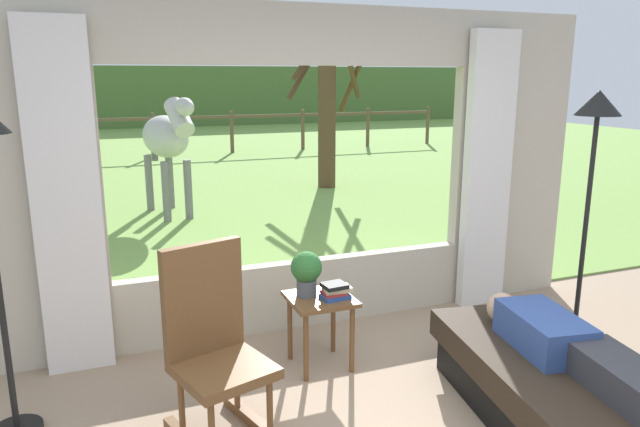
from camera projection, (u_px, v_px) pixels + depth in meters
The scene contains 15 objects.
back_wall_with_window at pixel (299, 176), 4.62m from camera, with size 5.20×0.12×2.55m.
curtain_panel_left at pixel (67, 203), 3.91m from camera, with size 0.44×0.10×2.40m, color silver.
curtain_panel_right at pixel (487, 173), 5.10m from camera, with size 0.44×0.10×2.40m, color silver.
outdoor_pasture_lawn at pixel (156, 158), 14.78m from camera, with size 36.00×21.68×0.02m, color #759E47.
distant_hill_ridge at pixel (127, 97), 23.43m from camera, with size 36.00×2.00×2.40m, color #4E6E36.
recliner_sofa at pixel (557, 390), 3.46m from camera, with size 1.17×1.82×0.42m.
reclining_person at pixel (568, 346), 3.34m from camera, with size 0.43×1.44×0.22m.
rocking_chair at pixel (214, 346), 3.29m from camera, with size 0.64×0.78×1.12m.
side_table at pixel (320, 310), 4.11m from camera, with size 0.44×0.44×0.52m.
potted_plant at pixel (306, 271), 4.07m from camera, with size 0.22×0.22×0.32m.
book_stack at pixel (335, 291), 4.05m from camera, with size 0.21×0.16×0.11m.
floor_lamp_right at pixel (595, 142), 4.22m from camera, with size 0.32×0.32×1.93m.
horse at pixel (167, 138), 8.37m from camera, with size 0.77×1.82×1.73m.
pasture_tree at pixel (328, 111), 10.57m from camera, with size 1.42×1.46×3.00m.
pasture_fence_line at pixel (154, 128), 14.78m from camera, with size 16.10×0.10×1.10m.
Camera 1 is at (-1.51, -2.05, 2.02)m, focal length 32.92 mm.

